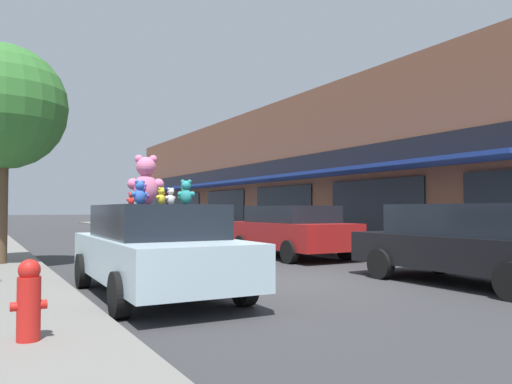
% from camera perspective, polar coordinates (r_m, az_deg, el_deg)
% --- Properties ---
extents(ground_plane, '(260.00, 260.00, 0.00)m').
position_cam_1_polar(ground_plane, '(9.85, 3.36, -10.18)').
color(ground_plane, '#333335').
extents(sidewalk_far, '(2.54, 90.00, 0.13)m').
position_cam_1_polar(sidewalk_far, '(13.30, 22.43, -7.63)').
color(sidewalk_far, slate).
rests_on(sidewalk_far, ground_plane).
extents(storefront_row, '(13.65, 34.34, 6.22)m').
position_cam_1_polar(storefront_row, '(27.68, 10.55, 1.57)').
color(storefront_row, brown).
rests_on(storefront_row, ground_plane).
extents(plush_art_car, '(2.07, 4.64, 1.48)m').
position_cam_1_polar(plush_art_car, '(8.32, -11.42, -6.29)').
color(plush_art_car, '#ADC6D1').
rests_on(plush_art_car, ground_plane).
extents(teddy_bear_giant, '(0.63, 0.42, 0.83)m').
position_cam_1_polar(teddy_bear_giant, '(8.42, -12.48, 1.25)').
color(teddy_bear_giant, pink).
rests_on(teddy_bear_giant, plush_art_car).
extents(teddy_bear_teal, '(0.27, 0.24, 0.38)m').
position_cam_1_polar(teddy_bear_teal, '(7.62, -8.00, -0.06)').
color(teddy_bear_teal, teal).
rests_on(teddy_bear_teal, plush_art_car).
extents(teddy_bear_purple, '(0.25, 0.18, 0.33)m').
position_cam_1_polar(teddy_bear_purple, '(7.99, -12.90, -0.29)').
color(teddy_bear_purple, purple).
rests_on(teddy_bear_purple, plush_art_car).
extents(teddy_bear_white, '(0.22, 0.16, 0.29)m').
position_cam_1_polar(teddy_bear_white, '(8.51, -9.74, -0.53)').
color(teddy_bear_white, white).
rests_on(teddy_bear_white, plush_art_car).
extents(teddy_bear_yellow, '(0.19, 0.16, 0.27)m').
position_cam_1_polar(teddy_bear_yellow, '(7.77, -10.79, -0.47)').
color(teddy_bear_yellow, yellow).
rests_on(teddy_bear_yellow, plush_art_car).
extents(teddy_bear_blue, '(0.28, 0.19, 0.37)m').
position_cam_1_polar(teddy_bear_blue, '(7.70, -13.16, -0.07)').
color(teddy_bear_blue, blue).
rests_on(teddy_bear_blue, plush_art_car).
extents(teddy_bear_green, '(0.24, 0.16, 0.32)m').
position_cam_1_polar(teddy_bear_green, '(8.82, -8.15, -0.49)').
color(teddy_bear_green, green).
rests_on(teddy_bear_green, plush_art_car).
extents(teddy_bear_orange, '(0.20, 0.15, 0.27)m').
position_cam_1_polar(teddy_bear_orange, '(9.15, -10.71, -0.68)').
color(teddy_bear_orange, orange).
rests_on(teddy_bear_orange, plush_art_car).
extents(teddy_bear_red, '(0.18, 0.13, 0.23)m').
position_cam_1_polar(teddy_bear_red, '(9.11, -14.08, -0.77)').
color(teddy_bear_red, red).
rests_on(teddy_bear_red, plush_art_car).
extents(parked_car_far_left, '(1.94, 4.60, 1.50)m').
position_cam_1_polar(parked_car_far_left, '(10.11, 23.24, -5.27)').
color(parked_car_far_left, black).
rests_on(parked_car_far_left, ground_plane).
extents(parked_car_far_center, '(2.07, 4.30, 1.50)m').
position_cam_1_polar(parked_car_far_center, '(14.57, 4.03, -4.35)').
color(parked_car_far_center, maroon).
rests_on(parked_car_far_center, ground_plane).
extents(street_tree, '(2.99, 2.99, 5.22)m').
position_cam_1_polar(street_tree, '(13.48, -26.99, 8.60)').
color(street_tree, brown).
rests_on(street_tree, sidewalk_near).
extents(fire_hydrant, '(0.33, 0.22, 0.79)m').
position_cam_1_polar(fire_hydrant, '(5.43, -24.52, -11.16)').
color(fire_hydrant, red).
rests_on(fire_hydrant, sidewalk_near).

